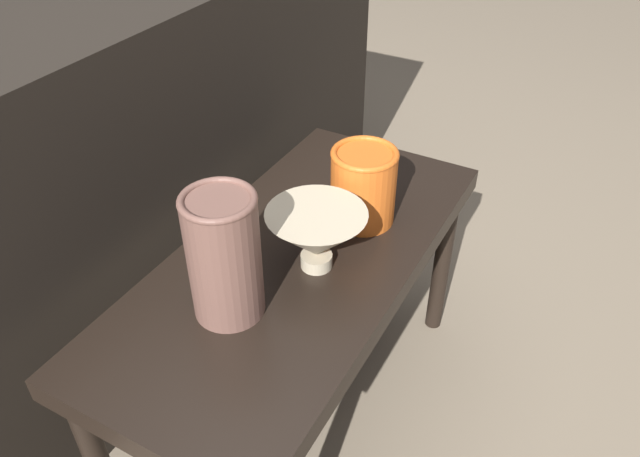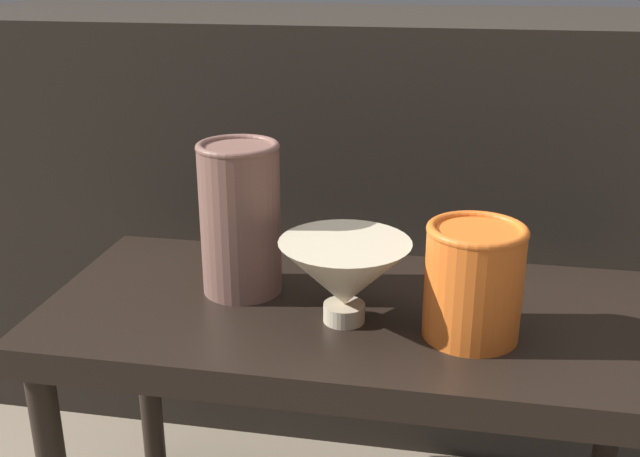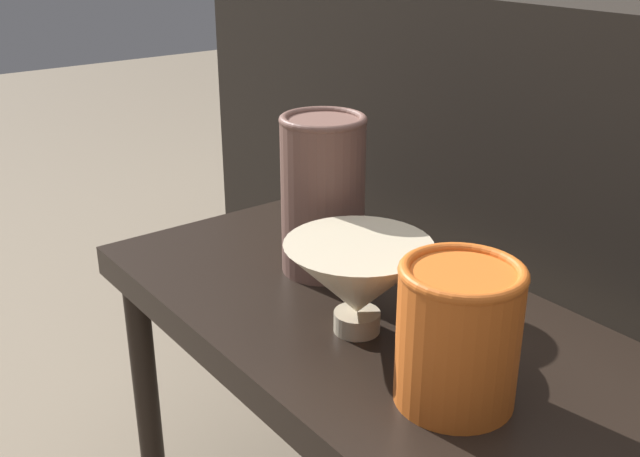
% 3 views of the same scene
% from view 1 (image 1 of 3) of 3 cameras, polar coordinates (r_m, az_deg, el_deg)
% --- Properties ---
extents(ground_plane, '(8.00, 8.00, 0.00)m').
position_cam_1_polar(ground_plane, '(1.33, -1.67, -16.26)').
color(ground_plane, '#7F705B').
extents(table, '(0.79, 0.37, 0.42)m').
position_cam_1_polar(table, '(1.06, -2.02, -4.45)').
color(table, black).
rests_on(table, ground_plane).
extents(couch_backdrop, '(1.69, 0.50, 0.74)m').
position_cam_1_polar(couch_backdrop, '(1.35, -21.62, 3.07)').
color(couch_backdrop, black).
rests_on(couch_backdrop, ground_plane).
extents(bowl, '(0.16, 0.16, 0.10)m').
position_cam_1_polar(bowl, '(0.97, -0.33, -0.62)').
color(bowl, '#C1B293').
rests_on(bowl, table).
extents(vase_textured_left, '(0.11, 0.11, 0.20)m').
position_cam_1_polar(vase_textured_left, '(0.87, -8.77, -2.41)').
color(vase_textured_left, brown).
rests_on(vase_textured_left, table).
extents(vase_colorful_right, '(0.11, 0.11, 0.14)m').
position_cam_1_polar(vase_colorful_right, '(1.07, 3.99, 4.02)').
color(vase_colorful_right, orange).
rests_on(vase_colorful_right, table).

